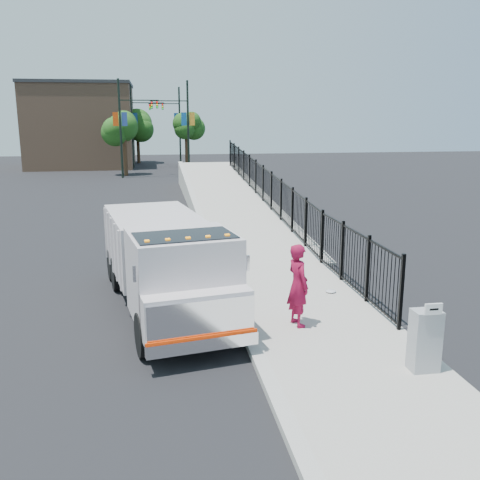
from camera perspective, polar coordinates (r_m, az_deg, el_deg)
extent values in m
plane|color=black|center=(14.16, -0.28, -7.78)|extent=(120.00, 120.00, 0.00)
cube|color=#9E998E|center=(12.77, 9.85, -10.08)|extent=(3.55, 12.00, 0.12)
cube|color=#ADAAA3|center=(12.30, 1.19, -10.71)|extent=(0.30, 12.00, 0.16)
cube|color=#9E998E|center=(29.80, -1.02, 3.34)|extent=(3.95, 24.06, 3.19)
cube|color=black|center=(26.02, 3.35, 3.90)|extent=(0.10, 28.00, 1.80)
cube|color=black|center=(14.60, -8.07, -5.02)|extent=(2.13, 6.70, 0.21)
cube|color=silver|center=(12.22, -6.12, -3.79)|extent=(2.63, 2.52, 1.95)
cube|color=silver|center=(11.25, -4.61, -7.88)|extent=(2.38, 1.08, 0.98)
cube|color=silver|center=(10.93, -4.12, -8.53)|extent=(2.22, 0.47, 0.83)
cube|color=silver|center=(11.05, -3.96, -11.02)|extent=(2.33, 0.58, 0.27)
cube|color=#E73002|center=(10.99, -3.98, -10.33)|extent=(2.31, 0.46, 0.06)
cube|color=black|center=(11.83, -5.91, -1.41)|extent=(2.33, 1.63, 0.83)
cube|color=silver|center=(15.54, -9.11, -0.22)|extent=(3.02, 4.44, 1.66)
cube|color=silver|center=(10.96, -11.20, -3.56)|extent=(0.07, 0.07, 0.34)
cube|color=silver|center=(11.53, 0.87, -2.47)|extent=(0.07, 0.07, 0.34)
cube|color=orange|center=(11.24, -9.90, -0.16)|extent=(0.11, 0.09, 0.06)
cube|color=orange|center=(11.32, -7.71, 0.01)|extent=(0.11, 0.09, 0.06)
cube|color=orange|center=(11.41, -5.56, 0.18)|extent=(0.11, 0.09, 0.06)
cube|color=orange|center=(11.52, -3.44, 0.34)|extent=(0.11, 0.09, 0.06)
cube|color=orange|center=(11.65, -1.36, 0.50)|extent=(0.11, 0.09, 0.06)
cylinder|color=black|center=(11.75, -10.14, -9.94)|extent=(0.48, 1.01, 0.98)
cylinder|color=black|center=(12.20, -0.51, -8.84)|extent=(0.48, 1.01, 0.98)
cylinder|color=black|center=(16.23, -12.92, -3.56)|extent=(0.48, 1.01, 0.98)
cylinder|color=black|center=(16.56, -5.87, -2.96)|extent=(0.48, 1.01, 0.98)
cylinder|color=black|center=(17.26, -13.34, -2.59)|extent=(0.48, 1.01, 0.98)
cylinder|color=black|center=(17.56, -6.69, -2.04)|extent=(0.48, 1.01, 0.98)
imported|color=maroon|center=(12.82, 6.20, -4.80)|extent=(0.64, 0.83, 2.01)
cube|color=gray|center=(11.27, 19.11, -10.09)|extent=(0.55, 0.40, 1.25)
cube|color=white|center=(10.83, 19.94, -6.94)|extent=(0.35, 0.04, 0.22)
ellipsoid|color=silver|center=(15.57, 9.66, -5.40)|extent=(0.30, 0.30, 0.08)
cylinder|color=black|center=(45.78, -12.63, 11.47)|extent=(0.18, 0.18, 8.00)
cube|color=black|center=(45.72, -10.71, 14.44)|extent=(3.20, 0.08, 0.08)
cube|color=black|center=(45.71, -8.83, 14.07)|extent=(0.18, 0.22, 0.60)
cube|color=navy|center=(45.75, -12.23, 12.49)|extent=(0.45, 0.04, 1.10)
cube|color=#D6420C|center=(45.79, -13.13, 12.45)|extent=(0.45, 0.04, 1.10)
cylinder|color=black|center=(47.35, -5.55, 11.76)|extent=(0.18, 0.18, 8.00)
cube|color=black|center=(47.28, -7.61, 14.50)|extent=(3.20, 0.08, 0.08)
cube|color=black|center=(47.25, -9.40, 14.02)|extent=(0.18, 0.22, 0.60)
cube|color=orange|center=(47.37, -5.14, 12.74)|extent=(0.45, 0.04, 1.10)
cube|color=#13589B|center=(47.32, -6.00, 12.72)|extent=(0.45, 0.04, 1.10)
cylinder|color=black|center=(54.51, -11.45, 11.74)|extent=(0.18, 0.18, 8.00)
cube|color=black|center=(54.49, -9.83, 14.22)|extent=(3.20, 0.08, 0.08)
cube|color=black|center=(54.49, -8.26, 13.91)|extent=(0.18, 0.22, 0.60)
cube|color=navy|center=(54.49, -11.12, 12.59)|extent=(0.45, 0.04, 1.10)
cube|color=#E85B27|center=(54.52, -11.87, 12.56)|extent=(0.45, 0.04, 1.10)
cylinder|color=black|center=(57.88, -6.44, 11.97)|extent=(0.18, 0.18, 8.00)
cube|color=black|center=(57.83, -8.13, 14.21)|extent=(3.20, 0.08, 0.08)
cube|color=black|center=(57.80, -9.59, 13.81)|extent=(0.18, 0.22, 0.60)
cube|color=#C28F05|center=(57.89, -6.11, 12.77)|extent=(0.45, 0.04, 1.10)
cube|color=navy|center=(57.86, -6.82, 12.76)|extent=(0.45, 0.04, 1.10)
cylinder|color=#382314|center=(47.69, -12.13, 8.66)|extent=(0.36, 0.36, 3.20)
sphere|color=#194714|center=(47.58, -12.27, 11.54)|extent=(2.62, 2.62, 2.62)
cylinder|color=#382314|center=(54.69, -5.70, 9.41)|extent=(0.36, 0.36, 3.20)
sphere|color=#194714|center=(54.59, -5.76, 11.93)|extent=(2.12, 2.12, 2.12)
cylinder|color=#382314|center=(60.14, -10.79, 9.58)|extent=(0.36, 0.36, 3.20)
sphere|color=#194714|center=(60.05, -10.89, 11.86)|extent=(3.22, 3.22, 3.22)
cube|color=#8C664C|center=(57.50, -16.49, 11.52)|extent=(10.00, 10.00, 8.00)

